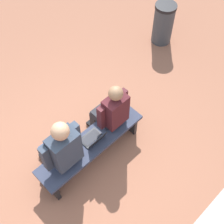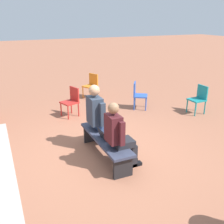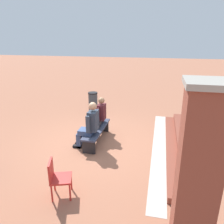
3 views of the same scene
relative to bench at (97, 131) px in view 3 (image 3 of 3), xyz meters
name	(u,v)px [view 3 (image 3 of 3)]	position (x,y,z in m)	size (l,w,h in m)	color
ground_plane	(94,144)	(0.20, -0.02, -0.35)	(60.00, 60.00, 0.00)	#9E6047
concrete_strip	(159,147)	(0.00, 1.97, -0.35)	(5.56, 0.40, 0.01)	#B7B2A8
brick_steps	(178,146)	(0.00, 2.52, -0.23)	(4.76, 0.60, 0.30)	brown
brick_pillar_left_of_steps	(198,173)	(3.23, 2.47, 1.00)	(0.64, 0.64, 2.68)	brown
bench	(97,131)	(0.00, 0.00, 0.00)	(1.80, 0.44, 0.45)	#33384C
person_student	(99,115)	(-0.47, -0.07, 0.36)	(0.53, 0.67, 1.33)	#232328
person_adult	(90,124)	(0.46, -0.07, 0.40)	(0.60, 0.76, 1.44)	#384C75
laptop	(97,126)	(-0.05, 0.01, 0.15)	(0.32, 0.29, 0.21)	black
plastic_chair_far_left	(57,176)	(2.63, -0.06, 0.13)	(0.53, 0.53, 0.84)	red
litter_bin	(93,102)	(-2.86, -1.02, 0.08)	(0.42, 0.42, 0.86)	#383D42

